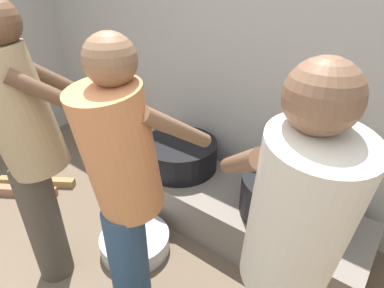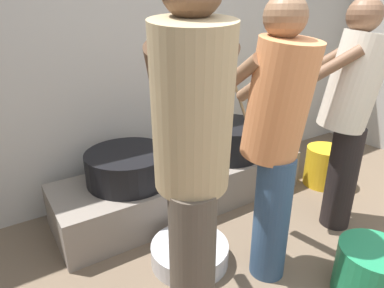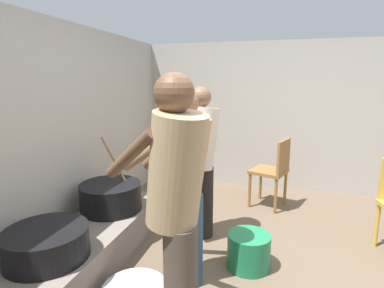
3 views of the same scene
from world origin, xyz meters
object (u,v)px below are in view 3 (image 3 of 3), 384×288
at_px(cooking_pot_secondary, 47,244).
at_px(bucket_green_plastic, 249,251).
at_px(cooking_pot_main, 111,196).
at_px(cook_in_orange_shirt, 186,178).
at_px(cook_in_tan_shirt, 176,200).
at_px(chair_brown_wood, 273,169).
at_px(cook_in_cream_shirt, 201,154).
at_px(bucket_yellow_plastic, 177,200).

relative_size(cooking_pot_secondary, bucket_green_plastic, 1.62).
bearing_deg(cooking_pot_main, cook_in_orange_shirt, -116.10).
bearing_deg(cook_in_tan_shirt, chair_brown_wood, -12.22).
bearing_deg(cooking_pot_secondary, cooking_pot_main, 0.06).
xyz_separation_m(cook_in_tan_shirt, bucket_green_plastic, (0.92, -0.34, -0.78)).
height_order(cook_in_cream_shirt, bucket_yellow_plastic, cook_in_cream_shirt).
bearing_deg(cooking_pot_secondary, chair_brown_wood, -35.24).
bearing_deg(chair_brown_wood, cook_in_tan_shirt, 167.78).
relative_size(cook_in_orange_shirt, bucket_yellow_plastic, 4.39).
xyz_separation_m(cook_in_orange_shirt, chair_brown_wood, (1.72, -0.62, -0.37)).
bearing_deg(cook_in_tan_shirt, cook_in_orange_shirt, 11.66).
xyz_separation_m(cooking_pot_main, bucket_green_plastic, (-0.12, -1.37, -0.31)).
relative_size(cook_in_tan_shirt, bucket_green_plastic, 4.43).
bearing_deg(cook_in_orange_shirt, cook_in_cream_shirt, 5.40).
relative_size(cooking_pot_main, cook_in_tan_shirt, 0.44).
bearing_deg(cooking_pot_secondary, bucket_green_plastic, -60.47).
xyz_separation_m(cooking_pot_secondary, cook_in_orange_shirt, (0.45, -0.91, 0.44)).
bearing_deg(cook_in_orange_shirt, cook_in_tan_shirt, -168.34).
distance_m(cooking_pot_main, chair_brown_wood, 1.99).
bearing_deg(cook_in_orange_shirt, chair_brown_wood, -19.83).
height_order(cooking_pot_main, chair_brown_wood, cooking_pot_main).
bearing_deg(bucket_yellow_plastic, bucket_green_plastic, -133.12).
height_order(cook_in_orange_shirt, cook_in_cream_shirt, cook_in_cream_shirt).
bearing_deg(bucket_yellow_plastic, cook_in_tan_shirt, -161.56).
relative_size(cooking_pot_secondary, bucket_yellow_plastic, 1.71).
relative_size(cooking_pot_main, cook_in_orange_shirt, 0.47).
bearing_deg(chair_brown_wood, cooking_pot_secondary, 144.76).
xyz_separation_m(cook_in_cream_shirt, cook_in_tan_shirt, (-1.33, -0.19, 0.06)).
relative_size(cook_in_tan_shirt, bucket_yellow_plastic, 4.68).
relative_size(cook_in_cream_shirt, bucket_yellow_plastic, 4.41).
relative_size(cook_in_orange_shirt, chair_brown_wood, 1.73).
bearing_deg(bucket_green_plastic, cooking_pot_secondary, 119.53).
height_order(cooking_pot_secondary, bucket_green_plastic, cooking_pot_secondary).
xyz_separation_m(cook_in_cream_shirt, bucket_yellow_plastic, (0.47, 0.41, -0.70)).
height_order(cook_in_orange_shirt, chair_brown_wood, cook_in_orange_shirt).
relative_size(chair_brown_wood, bucket_green_plastic, 2.40).
bearing_deg(bucket_yellow_plastic, cook_in_orange_shirt, -158.44).
relative_size(chair_brown_wood, bucket_yellow_plastic, 2.54).
height_order(cook_in_orange_shirt, bucket_green_plastic, cook_in_orange_shirt).
xyz_separation_m(chair_brown_wood, bucket_yellow_plastic, (-0.51, 1.10, -0.32)).
relative_size(cooking_pot_main, bucket_yellow_plastic, 2.08).
bearing_deg(bucket_green_plastic, cook_in_tan_shirt, 159.62).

